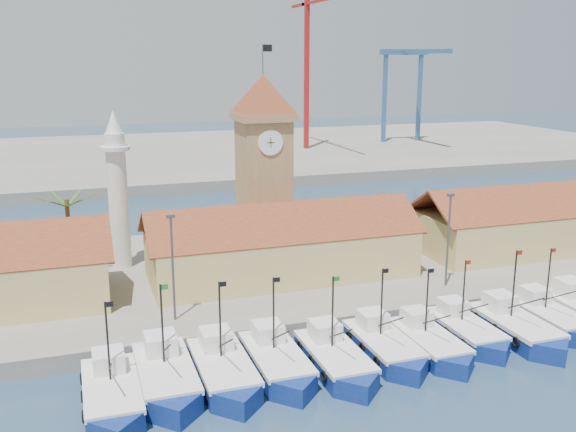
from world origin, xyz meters
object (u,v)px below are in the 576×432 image
object	(u,v)px
boat_5	(385,348)
boat_0	(112,397)
minaret	(118,190)
clock_tower	(264,164)

from	to	relation	value
boat_5	boat_0	bearing A→B (deg)	-177.45
boat_0	minaret	size ratio (longest dim) A/B	0.62
boat_5	clock_tower	xyz separation A→B (m)	(-2.91, 23.18, 11.20)
boat_0	minaret	bearing A→B (deg)	83.85
boat_0	minaret	xyz separation A→B (m)	(2.81, 26.10, 8.94)
minaret	clock_tower	bearing A→B (deg)	-7.61
clock_tower	minaret	xyz separation A→B (m)	(-15.00, 2.00, -2.23)
minaret	boat_0	bearing A→B (deg)	-96.15
boat_5	clock_tower	world-z (taller)	clock_tower
boat_0	clock_tower	xyz separation A→B (m)	(17.81, 24.10, 11.17)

